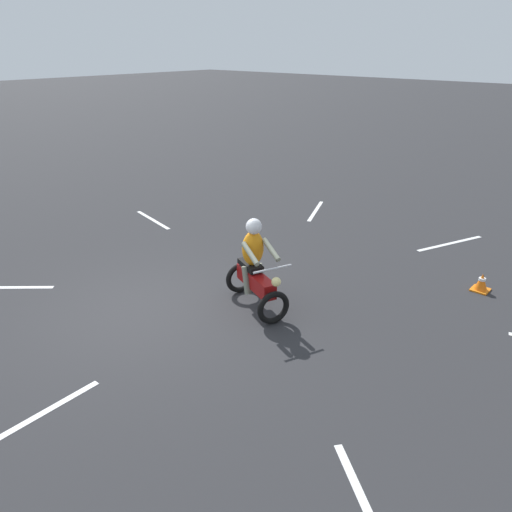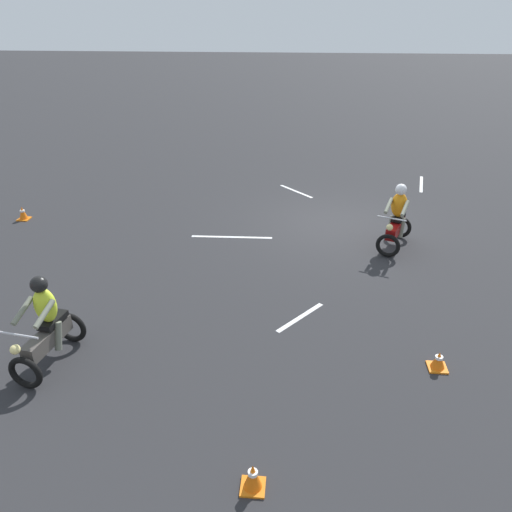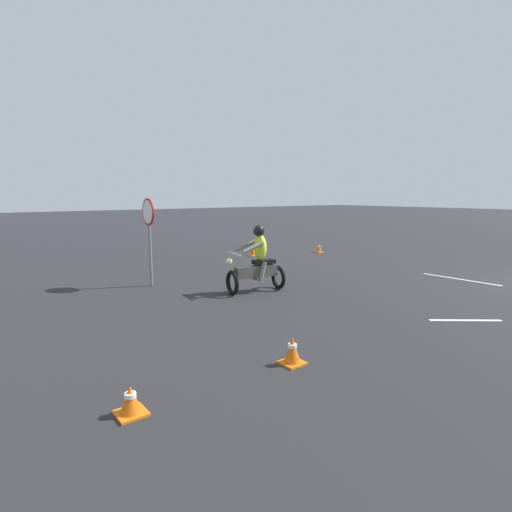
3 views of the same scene
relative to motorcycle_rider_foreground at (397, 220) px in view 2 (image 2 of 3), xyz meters
The scene contains 10 objects.
ground_plane 2.14m from the motorcycle_rider_foreground, 42.04° to the right, with size 120.00×120.00×0.00m, color #28282B.
motorcycle_rider_foreground is the anchor object (origin of this frame).
motorcycle_rider_background 8.47m from the motorcycle_rider_foreground, 38.61° to the left, with size 0.84×1.55×1.66m.
traffic_cone_near_right 8.09m from the motorcycle_rider_foreground, 68.70° to the left, with size 0.32×0.32×0.40m.
traffic_cone_mid_left 10.46m from the motorcycle_rider_foreground, ahead, with size 0.32×0.32×0.39m.
traffic_cone_far_left 4.92m from the motorcycle_rider_foreground, 89.80° to the left, with size 0.32×0.32×0.33m.
lane_stripe_e 4.29m from the motorcycle_rider_foreground, ahead, with size 0.10×2.17×0.01m, color silver.
lane_stripe_ne 4.31m from the motorcycle_rider_foreground, 56.23° to the left, with size 0.10×1.38×0.01m, color silver.
lane_stripe_s 5.55m from the motorcycle_rider_foreground, 108.81° to the right, with size 0.10×1.82×0.01m, color silver.
lane_stripe_se 4.86m from the motorcycle_rider_foreground, 57.76° to the right, with size 0.10×1.58×0.01m, color silver.
Camera 2 is at (1.01, 13.24, 5.52)m, focal length 35.00 mm.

